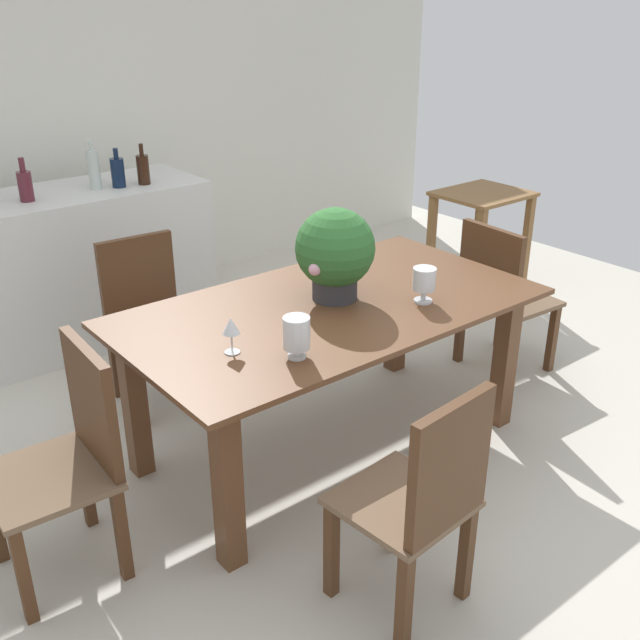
% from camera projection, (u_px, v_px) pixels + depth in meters
% --- Properties ---
extents(ground_plane, '(7.04, 7.04, 0.00)m').
position_uv_depth(ground_plane, '(326.00, 442.00, 3.73)').
color(ground_plane, beige).
extents(back_wall, '(6.40, 0.10, 2.60)m').
position_uv_depth(back_wall, '(86.00, 116.00, 5.03)').
color(back_wall, silver).
rests_on(back_wall, ground).
extents(dining_table, '(1.95, 1.07, 0.77)m').
position_uv_depth(dining_table, '(330.00, 331.00, 3.44)').
color(dining_table, brown).
rests_on(dining_table, ground).
extents(chair_far_left, '(0.48, 0.47, 0.90)m').
position_uv_depth(chair_far_left, '(148.00, 312.00, 3.98)').
color(chair_far_left, '#4C2D19').
rests_on(chair_far_left, ground).
extents(chair_near_left, '(0.46, 0.46, 0.92)m').
position_uv_depth(chair_near_left, '(423.00, 497.00, 2.52)').
color(chair_near_left, '#4C2D19').
rests_on(chair_near_left, ground).
extents(chair_head_end, '(0.46, 0.48, 0.92)m').
position_uv_depth(chair_head_end, '(71.00, 451.00, 2.77)').
color(chair_head_end, '#4C2D19').
rests_on(chair_head_end, ground).
extents(chair_foot_end, '(0.47, 0.50, 0.91)m').
position_uv_depth(chair_foot_end, '(500.00, 291.00, 4.23)').
color(chair_foot_end, '#4C2D19').
rests_on(chair_foot_end, ground).
extents(flower_centerpiece, '(0.38, 0.37, 0.43)m').
position_uv_depth(flower_centerpiece, '(335.00, 251.00, 3.36)').
color(flower_centerpiece, '#333338').
rests_on(flower_centerpiece, dining_table).
extents(crystal_vase_left, '(0.11, 0.11, 0.17)m').
position_uv_depth(crystal_vase_left, '(424.00, 281.00, 3.37)').
color(crystal_vase_left, silver).
rests_on(crystal_vase_left, dining_table).
extents(crystal_vase_center_near, '(0.11, 0.11, 0.17)m').
position_uv_depth(crystal_vase_center_near, '(297.00, 334.00, 2.86)').
color(crystal_vase_center_near, silver).
rests_on(crystal_vase_center_near, dining_table).
extents(wine_glass, '(0.07, 0.07, 0.15)m').
position_uv_depth(wine_glass, '(231.00, 328.00, 2.90)').
color(wine_glass, silver).
rests_on(wine_glass, dining_table).
extents(kitchen_counter, '(1.63, 0.67, 0.98)m').
position_uv_depth(kitchen_counter, '(78.00, 267.00, 4.65)').
color(kitchen_counter, silver).
rests_on(kitchen_counter, ground).
extents(wine_bottle_green, '(0.08, 0.08, 0.25)m').
position_uv_depth(wine_bottle_green, '(25.00, 185.00, 4.20)').
color(wine_bottle_green, '#511E28').
rests_on(wine_bottle_green, kitchen_counter).
extents(wine_bottle_amber, '(0.08, 0.08, 0.24)m').
position_uv_depth(wine_bottle_amber, '(118.00, 172.00, 4.50)').
color(wine_bottle_amber, '#0F1E38').
rests_on(wine_bottle_amber, kitchen_counter).
extents(wine_bottle_dark, '(0.07, 0.07, 0.29)m').
position_uv_depth(wine_bottle_dark, '(94.00, 169.00, 4.45)').
color(wine_bottle_dark, '#B2BFB7').
rests_on(wine_bottle_dark, kitchen_counter).
extents(wine_bottle_clear, '(0.08, 0.08, 0.25)m').
position_uv_depth(wine_bottle_clear, '(143.00, 169.00, 4.57)').
color(wine_bottle_clear, black).
rests_on(wine_bottle_clear, kitchen_counter).
extents(side_table, '(0.61, 0.53, 0.79)m').
position_uv_depth(side_table, '(481.00, 220.00, 5.27)').
color(side_table, brown).
rests_on(side_table, ground).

